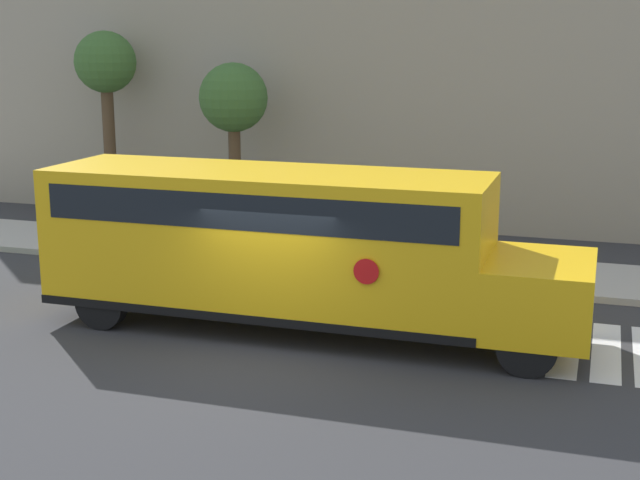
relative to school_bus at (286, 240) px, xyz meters
The scene contains 6 objects.
ground_plane 2.28m from the school_bus, 85.76° to the right, with size 60.00×60.00×0.00m, color #333335.
sidewalk_strip 5.30m from the school_bus, 88.76° to the left, with size 44.00×3.00×0.15m.
building_backdrop 11.99m from the school_bus, 89.46° to the left, with size 32.00×4.00×10.06m.
school_bus is the anchor object (origin of this frame).
tree_near_sidewalk 12.31m from the school_bus, 136.35° to the left, with size 1.82×1.82×5.63m.
tree_far_sidewalk 9.16m from the school_bus, 119.37° to the left, with size 1.93×1.93×4.76m.
Camera 1 is at (5.49, -13.79, 5.46)m, focal length 50.00 mm.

